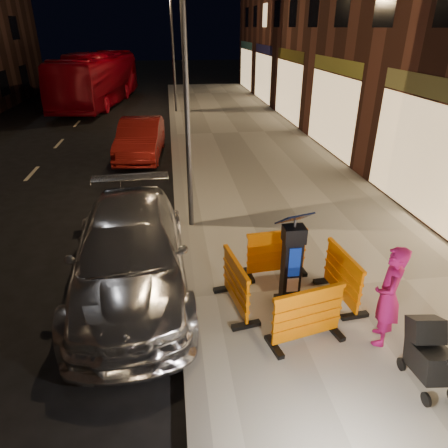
{
  "coord_description": "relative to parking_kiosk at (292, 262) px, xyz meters",
  "views": [
    {
      "loc": [
        -0.13,
        -5.94,
        4.57
      ],
      "look_at": [
        0.8,
        1.0,
        1.1
      ],
      "focal_mm": 32.0,
      "sensor_mm": 36.0,
      "label": 1
    }
  ],
  "objects": [
    {
      "name": "car_silver",
      "position": [
        -2.79,
        1.1,
        -1.0
      ],
      "size": [
        2.36,
        5.29,
        1.51
      ],
      "primitive_type": "imported",
      "rotation": [
        0.0,
        0.0,
        0.05
      ],
      "color": "#B2B2B7",
      "rests_on": "ground"
    },
    {
      "name": "car_red",
      "position": [
        -3.07,
        9.91,
        -1.0
      ],
      "size": [
        1.82,
        4.44,
        1.43
      ],
      "primitive_type": "imported",
      "rotation": [
        0.0,
        0.0,
        -0.07
      ],
      "color": "maroon",
      "rests_on": "ground"
    },
    {
      "name": "kerb",
      "position": [
        -1.77,
        0.39,
        -0.92
      ],
      "size": [
        0.3,
        60.0,
        0.15
      ],
      "primitive_type": "cube",
      "color": "slate",
      "rests_on": "ground"
    },
    {
      "name": "sidewalk",
      "position": [
        1.23,
        0.39,
        -0.92
      ],
      "size": [
        6.0,
        60.0,
        0.15
      ],
      "primitive_type": "cube",
      "color": "gray",
      "rests_on": "ground"
    },
    {
      "name": "man",
      "position": [
        1.16,
        -1.09,
        -0.02
      ],
      "size": [
        0.62,
        0.72,
        1.66
      ],
      "primitive_type": "imported",
      "rotation": [
        0.0,
        0.0,
        -2.03
      ],
      "color": "#9D125B",
      "rests_on": "sidewalk"
    },
    {
      "name": "street_lamp_far",
      "position": [
        -1.52,
        18.39,
        2.15
      ],
      "size": [
        0.12,
        0.12,
        6.0
      ],
      "primitive_type": "cylinder",
      "color": "#3F3F44",
      "rests_on": "sidewalk"
    },
    {
      "name": "parking_kiosk",
      "position": [
        0.0,
        0.0,
        0.0
      ],
      "size": [
        0.6,
        0.6,
        1.7
      ],
      "primitive_type": "cube",
      "rotation": [
        0.0,
        0.0,
        0.13
      ],
      "color": "black",
      "rests_on": "sidewalk"
    },
    {
      "name": "bus_doubledecker",
      "position": [
        -6.35,
        22.2,
        -1.0
      ],
      "size": [
        4.2,
        11.59,
        3.16
      ],
      "primitive_type": "imported",
      "rotation": [
        0.0,
        0.0,
        -0.14
      ],
      "color": "maroon",
      "rests_on": "ground"
    },
    {
      "name": "barrier_kerbside",
      "position": [
        -0.95,
        -0.0,
        -0.38
      ],
      "size": [
        0.7,
        1.28,
        0.95
      ],
      "primitive_type": "cube",
      "rotation": [
        0.0,
        0.0,
        1.74
      ],
      "color": "orange",
      "rests_on": "sidewalk"
    },
    {
      "name": "street_lamp_mid",
      "position": [
        -1.52,
        3.39,
        2.15
      ],
      "size": [
        0.12,
        0.12,
        6.0
      ],
      "primitive_type": "cylinder",
      "color": "#3F3F44",
      "rests_on": "sidewalk"
    },
    {
      "name": "ground_plane",
      "position": [
        -1.77,
        0.39,
        -1.0
      ],
      "size": [
        120.0,
        120.0,
        0.0
      ],
      "primitive_type": "plane",
      "color": "black",
      "rests_on": "ground"
    },
    {
      "name": "stroller",
      "position": [
        1.36,
        -1.99,
        -0.38
      ],
      "size": [
        0.57,
        0.8,
        0.94
      ],
      "primitive_type": "cube",
      "rotation": [
        0.0,
        0.0,
        -0.11
      ],
      "color": "black",
      "rests_on": "sidewalk"
    },
    {
      "name": "barrier_front",
      "position": [
        0.0,
        -0.95,
        -0.38
      ],
      "size": [
        1.3,
        0.76,
        0.95
      ],
      "primitive_type": "cube",
      "rotation": [
        0.0,
        0.0,
        0.22
      ],
      "color": "orange",
      "rests_on": "sidewalk"
    },
    {
      "name": "barrier_back",
      "position": [
        0.0,
        0.95,
        -0.38
      ],
      "size": [
        1.25,
        0.6,
        0.95
      ],
      "primitive_type": "cube",
      "rotation": [
        0.0,
        0.0,
        0.08
      ],
      "color": "orange",
      "rests_on": "sidewalk"
    },
    {
      "name": "barrier_bldgside",
      "position": [
        0.95,
        -0.0,
        -0.38
      ],
      "size": [
        0.62,
        1.26,
        0.95
      ],
      "primitive_type": "cube",
      "rotation": [
        0.0,
        0.0,
        1.67
      ],
      "color": "orange",
      "rests_on": "sidewalk"
    }
  ]
}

